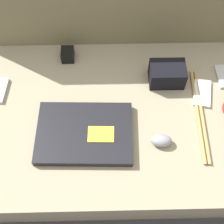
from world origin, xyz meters
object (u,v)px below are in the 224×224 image
at_px(phone_small, 202,93).
at_px(charger_brick, 68,55).
at_px(laptop, 85,133).
at_px(camera_pouch, 167,74).
at_px(computer_mouse, 161,141).

distance_m(phone_small, charger_brick, 0.55).
xyz_separation_m(laptop, camera_pouch, (0.31, 0.23, 0.03)).
xyz_separation_m(laptop, phone_small, (0.44, 0.16, -0.01)).
relative_size(laptop, computer_mouse, 4.64).
xyz_separation_m(laptop, charger_brick, (-0.08, 0.35, 0.01)).
relative_size(phone_small, charger_brick, 2.19).
distance_m(computer_mouse, charger_brick, 0.51).
height_order(computer_mouse, camera_pouch, camera_pouch).
xyz_separation_m(computer_mouse, charger_brick, (-0.34, 0.39, 0.00)).
relative_size(phone_small, camera_pouch, 0.98).
distance_m(phone_small, camera_pouch, 0.15).
bearing_deg(phone_small, computer_mouse, -119.64).
bearing_deg(laptop, charger_brick, 103.92).
distance_m(laptop, computer_mouse, 0.27).
bearing_deg(phone_small, camera_pouch, 164.88).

